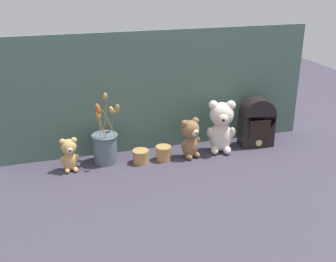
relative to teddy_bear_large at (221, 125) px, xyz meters
The scene contains 9 objects.
ground_plane 0.32m from the teddy_bear_large, behind, with size 4.00×4.00×0.00m, color #3D3847.
backdrop_wall 0.36m from the teddy_bear_large, 152.54° to the left, with size 1.60×0.02×0.61m.
teddy_bear_large is the anchor object (origin of this frame).
teddy_bear_medium 0.18m from the teddy_bear_large, behind, with size 0.11×0.10×0.20m.
teddy_bear_small 0.76m from the teddy_bear_large, behind, with size 0.09×0.08×0.16m.
flower_vase 0.59m from the teddy_bear_large, behind, with size 0.15×0.15×0.34m.
vintage_radio 0.22m from the teddy_bear_large, ahead, with size 0.18×0.12×0.26m.
decorative_tin_tall 0.33m from the teddy_bear_large, behind, with size 0.08×0.08×0.07m.
decorative_tin_short 0.44m from the teddy_bear_large, behind, with size 0.08×0.08×0.07m.
Camera 1 is at (-0.55, -1.81, 0.91)m, focal length 45.00 mm.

